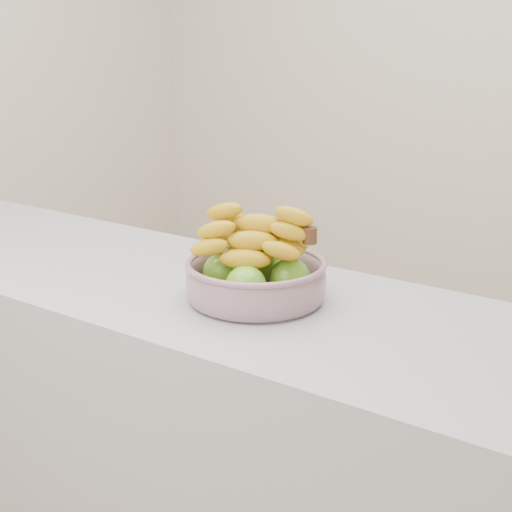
# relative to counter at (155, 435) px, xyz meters

# --- Properties ---
(ground) EXTENTS (4.00, 4.00, 0.00)m
(ground) POSITION_rel_counter_xyz_m (0.00, 0.41, -0.45)
(ground) COLOR #8D7656
(ground) RESTS_ON ground
(counter) EXTENTS (2.00, 0.60, 0.90)m
(counter) POSITION_rel_counter_xyz_m (0.00, 0.00, 0.00)
(counter) COLOR #9E9DA6
(counter) RESTS_ON ground
(fruit_bowl) EXTENTS (0.31, 0.31, 0.19)m
(fruit_bowl) POSITION_rel_counter_xyz_m (0.32, -0.00, 0.51)
(fruit_bowl) COLOR #8F97AC
(fruit_bowl) RESTS_ON counter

